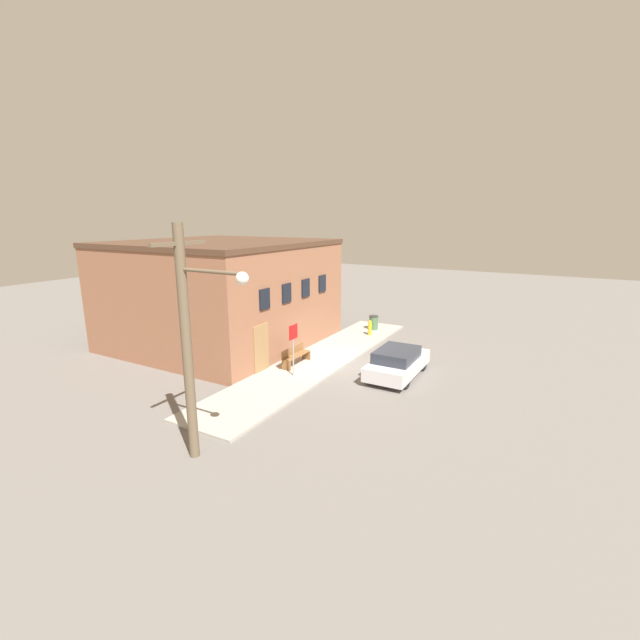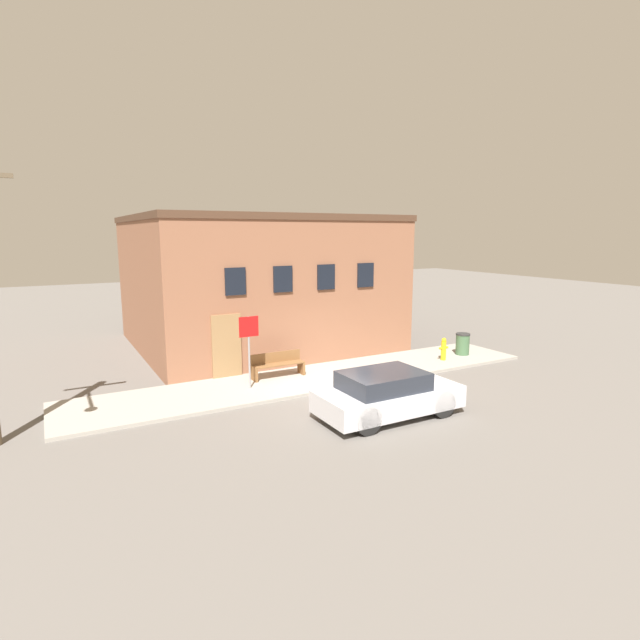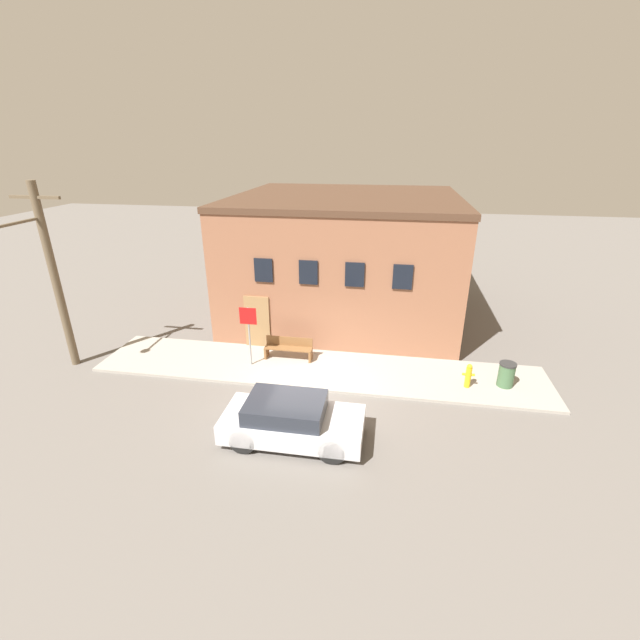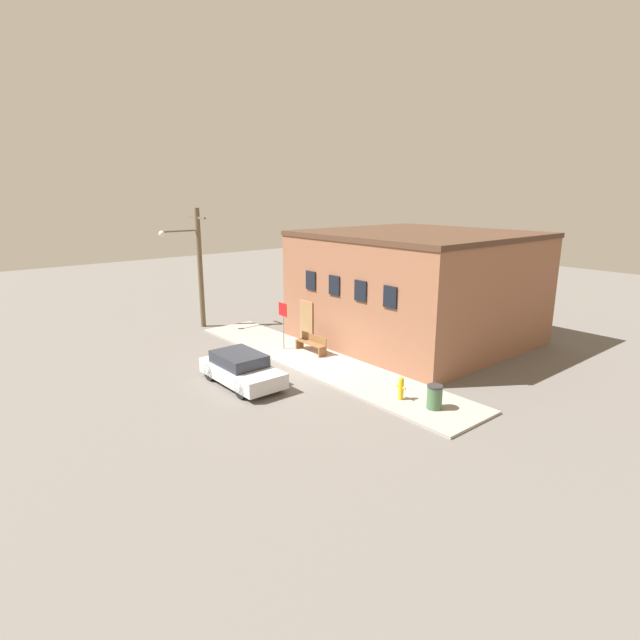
% 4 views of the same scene
% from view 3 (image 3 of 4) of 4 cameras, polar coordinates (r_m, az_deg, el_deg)
% --- Properties ---
extents(ground_plane, '(80.00, 80.00, 0.00)m').
position_cam_3_polar(ground_plane, '(14.49, -1.27, -9.50)').
color(ground_plane, '#66605B').
extents(sidewalk, '(16.14, 2.89, 0.10)m').
position_cam_3_polar(sidewalk, '(15.68, -0.28, -6.56)').
color(sidewalk, '#9E998E').
rests_on(sidewalk, ground).
extents(brick_building, '(9.86, 9.58, 5.51)m').
position_cam_3_polar(brick_building, '(20.36, 3.44, 8.62)').
color(brick_building, '#8E5B42').
rests_on(brick_building, ground).
extents(fire_hydrant, '(0.40, 0.19, 0.85)m').
position_cam_3_polar(fire_hydrant, '(15.15, 19.17, -7.01)').
color(fire_hydrant, gold).
rests_on(fire_hydrant, sidewalk).
extents(stop_sign, '(0.62, 0.06, 2.24)m').
position_cam_3_polar(stop_sign, '(15.41, -9.49, -0.77)').
color(stop_sign, gray).
rests_on(stop_sign, sidewalk).
extents(bench, '(1.78, 0.44, 0.82)m').
position_cam_3_polar(bench, '(16.18, -4.20, -3.75)').
color(bench, brown).
rests_on(bench, sidewalk).
extents(trash_bin, '(0.55, 0.55, 0.84)m').
position_cam_3_polar(trash_bin, '(15.69, 23.59, -6.67)').
color(trash_bin, '#426642').
rests_on(trash_bin, sidewalk).
extents(utility_pole, '(1.80, 2.33, 6.59)m').
position_cam_3_polar(utility_pole, '(17.31, -32.30, 5.28)').
color(utility_pole, brown).
rests_on(utility_pole, ground).
extents(parked_car, '(3.88, 1.75, 1.24)m').
position_cam_3_polar(parked_car, '(12.15, -3.87, -13.18)').
color(parked_car, black).
rests_on(parked_car, ground).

